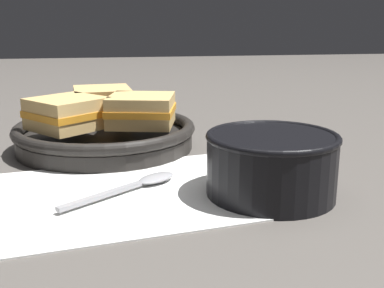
# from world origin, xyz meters

# --- Properties ---
(ground_plane) EXTENTS (4.00, 4.00, 0.00)m
(ground_plane) POSITION_xyz_m (0.00, 0.00, 0.00)
(ground_plane) COLOR #56514C
(napkin) EXTENTS (0.33, 0.29, 0.00)m
(napkin) POSITION_xyz_m (-0.10, -0.04, 0.00)
(napkin) COLOR white
(napkin) RESTS_ON ground_plane
(soup_bowl) EXTENTS (0.15, 0.15, 0.07)m
(soup_bowl) POSITION_xyz_m (0.07, -0.08, 0.04)
(soup_bowl) COLOR black
(soup_bowl) RESTS_ON ground_plane
(spoon) EXTENTS (0.14, 0.12, 0.01)m
(spoon) POSITION_xyz_m (-0.08, -0.03, 0.01)
(spoon) COLOR #9E9EA3
(spoon) RESTS_ON napkin
(skillet) EXTENTS (0.28, 0.40, 0.04)m
(skillet) POSITION_xyz_m (-0.12, 0.17, 0.02)
(skillet) COLOR black
(skillet) RESTS_ON ground_plane
(sandwich_near_left) EXTENTS (0.12, 0.11, 0.05)m
(sandwich_near_left) POSITION_xyz_m (-0.07, 0.14, 0.06)
(sandwich_near_left) COLOR #DBB26B
(sandwich_near_left) RESTS_ON skillet
(sandwich_near_right) EXTENTS (0.10, 0.11, 0.05)m
(sandwich_near_right) POSITION_xyz_m (-0.12, 0.23, 0.06)
(sandwich_near_right) COLOR #DBB26B
(sandwich_near_right) RESTS_ON skillet
(sandwich_far_left) EXTENTS (0.14, 0.14, 0.05)m
(sandwich_far_left) POSITION_xyz_m (-0.17, 0.14, 0.06)
(sandwich_far_left) COLOR #DBB26B
(sandwich_far_left) RESTS_ON skillet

